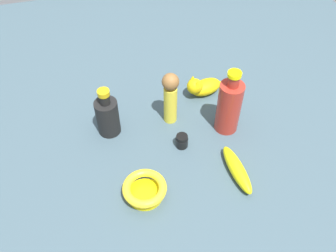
{
  "coord_description": "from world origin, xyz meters",
  "views": [
    {
      "loc": [
        -0.21,
        -0.72,
        0.87
      ],
      "look_at": [
        0.0,
        0.0,
        0.04
      ],
      "focal_mm": 38.27,
      "sensor_mm": 36.0,
      "label": 1
    }
  ],
  "objects_px": {
    "bottle_short": "(107,116)",
    "nail_polish_jar": "(182,141)",
    "bottle_tall": "(229,106)",
    "bowl": "(145,189)",
    "banana": "(237,169)",
    "cat_figurine": "(203,86)",
    "person_figure_adult": "(170,96)"
  },
  "relations": [
    {
      "from": "banana",
      "to": "bowl",
      "type": "relative_size",
      "value": 1.42
    },
    {
      "from": "nail_polish_jar",
      "to": "banana",
      "type": "relative_size",
      "value": 0.26
    },
    {
      "from": "person_figure_adult",
      "to": "banana",
      "type": "distance_m",
      "value": 0.3
    },
    {
      "from": "person_figure_adult",
      "to": "bottle_tall",
      "type": "relative_size",
      "value": 0.84
    },
    {
      "from": "person_figure_adult",
      "to": "bottle_tall",
      "type": "xyz_separation_m",
      "value": [
        0.16,
        -0.08,
        -0.01
      ]
    },
    {
      "from": "bottle_short",
      "to": "bowl",
      "type": "height_order",
      "value": "bottle_short"
    },
    {
      "from": "cat_figurine",
      "to": "bottle_short",
      "type": "bearing_deg",
      "value": -166.61
    },
    {
      "from": "nail_polish_jar",
      "to": "bottle_tall",
      "type": "relative_size",
      "value": 0.2
    },
    {
      "from": "person_figure_adult",
      "to": "bowl",
      "type": "distance_m",
      "value": 0.31
    },
    {
      "from": "bottle_tall",
      "to": "nail_polish_jar",
      "type": "bearing_deg",
      "value": -167.81
    },
    {
      "from": "bottle_short",
      "to": "bottle_tall",
      "type": "distance_m",
      "value": 0.38
    },
    {
      "from": "person_figure_adult",
      "to": "bottle_tall",
      "type": "distance_m",
      "value": 0.18
    },
    {
      "from": "cat_figurine",
      "to": "bowl",
      "type": "xyz_separation_m",
      "value": [
        -0.29,
        -0.35,
        -0.01
      ]
    },
    {
      "from": "banana",
      "to": "bottle_tall",
      "type": "bearing_deg",
      "value": -14.32
    },
    {
      "from": "bottle_tall",
      "to": "bottle_short",
      "type": "bearing_deg",
      "value": 166.26
    },
    {
      "from": "bottle_tall",
      "to": "bowl",
      "type": "height_order",
      "value": "bottle_tall"
    },
    {
      "from": "bottle_short",
      "to": "nail_polish_jar",
      "type": "bearing_deg",
      "value": -31.33
    },
    {
      "from": "bottle_short",
      "to": "nail_polish_jar",
      "type": "xyz_separation_m",
      "value": [
        0.2,
        -0.12,
        -0.05
      ]
    },
    {
      "from": "bowl",
      "to": "bottle_tall",
      "type": "bearing_deg",
      "value": 29.56
    },
    {
      "from": "bottle_short",
      "to": "cat_figurine",
      "type": "relative_size",
      "value": 1.14
    },
    {
      "from": "person_figure_adult",
      "to": "nail_polish_jar",
      "type": "xyz_separation_m",
      "value": [
        0.0,
        -0.12,
        -0.08
      ]
    },
    {
      "from": "person_figure_adult",
      "to": "cat_figurine",
      "type": "height_order",
      "value": "person_figure_adult"
    },
    {
      "from": "bottle_tall",
      "to": "cat_figurine",
      "type": "height_order",
      "value": "bottle_tall"
    },
    {
      "from": "nail_polish_jar",
      "to": "cat_figurine",
      "type": "bearing_deg",
      "value": 55.47
    },
    {
      "from": "nail_polish_jar",
      "to": "bottle_tall",
      "type": "height_order",
      "value": "bottle_tall"
    },
    {
      "from": "cat_figurine",
      "to": "bottle_tall",
      "type": "bearing_deg",
      "value": -83.64
    },
    {
      "from": "bottle_tall",
      "to": "bowl",
      "type": "relative_size",
      "value": 1.86
    },
    {
      "from": "person_figure_adult",
      "to": "cat_figurine",
      "type": "relative_size",
      "value": 1.26
    },
    {
      "from": "person_figure_adult",
      "to": "bottle_short",
      "type": "xyz_separation_m",
      "value": [
        -0.2,
        0.01,
        -0.04
      ]
    },
    {
      "from": "bottle_short",
      "to": "nail_polish_jar",
      "type": "height_order",
      "value": "bottle_short"
    },
    {
      "from": "bottle_tall",
      "to": "bowl",
      "type": "distance_m",
      "value": 0.36
    },
    {
      "from": "bottle_short",
      "to": "bottle_tall",
      "type": "relative_size",
      "value": 0.76
    }
  ]
}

